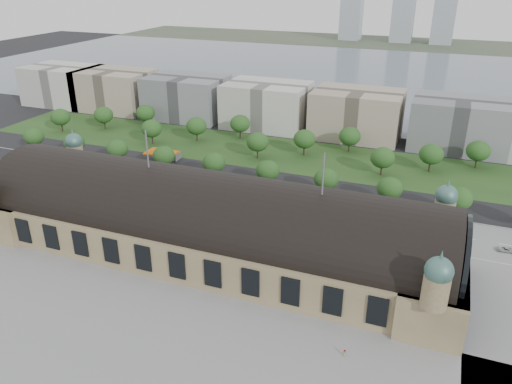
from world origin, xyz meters
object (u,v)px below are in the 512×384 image
(traffic_car_1, at_px, (114,168))
(bus_east, at_px, (276,214))
(traffic_car_0, at_px, (40,169))
(traffic_car_4, at_px, (224,197))
(parked_car_3, at_px, (97,194))
(bus_west, at_px, (193,202))
(parked_car_0, at_px, (101,195))
(parked_car_5, at_px, (120,196))
(parked_car_2, at_px, (87,187))
(parked_car_4, at_px, (100,193))
(parked_car_6, at_px, (191,212))
(pedestrian_0, at_px, (344,353))
(parked_car_1, at_px, (57,187))
(traffic_car_5, at_px, (339,207))
(traffic_car_6, at_px, (505,249))
(traffic_car_2, at_px, (130,185))
(bus_mid, at_px, (231,201))
(petrol_station, at_px, (167,154))

(traffic_car_1, xyz_separation_m, bus_east, (81.89, -17.54, 0.69))
(traffic_car_0, xyz_separation_m, traffic_car_4, (87.70, 3.02, 0.10))
(parked_car_3, relative_size, bus_west, 0.38)
(parked_car_0, xyz_separation_m, parked_car_5, (7.06, 2.02, 0.17))
(parked_car_2, xyz_separation_m, parked_car_4, (8.18, -2.34, 0.02))
(parked_car_2, bearing_deg, parked_car_5, 57.62)
(parked_car_0, relative_size, parked_car_3, 0.97)
(parked_car_5, xyz_separation_m, bus_east, (62.46, 5.90, 0.69))
(parked_car_6, xyz_separation_m, pedestrian_0, (67.71, -51.94, 0.23))
(parked_car_1, relative_size, parked_car_4, 1.21)
(traffic_car_5, bearing_deg, traffic_car_6, -107.36)
(parked_car_1, bearing_deg, parked_car_5, 58.13)
(traffic_car_2, distance_m, pedestrian_0, 121.10)
(parked_car_5, bearing_deg, traffic_car_0, -127.84)
(parked_car_1, bearing_deg, parked_car_4, 58.87)
(traffic_car_0, distance_m, parked_car_6, 82.50)
(traffic_car_0, xyz_separation_m, parked_car_6, (81.55, -12.52, 0.02))
(traffic_car_0, xyz_separation_m, parked_car_0, (42.02, -12.52, -0.02))
(bus_mid, bearing_deg, traffic_car_1, 74.80)
(traffic_car_2, distance_m, bus_mid, 46.11)
(parked_car_2, xyz_separation_m, bus_east, (79.59, 3.93, 0.81))
(parked_car_2, bearing_deg, traffic_car_5, 75.16)
(parked_car_2, xyz_separation_m, bus_west, (47.47, 2.00, 0.78))
(bus_east, bearing_deg, traffic_car_1, 78.94)
(bus_mid, bearing_deg, traffic_car_2, 85.90)
(bus_mid, bearing_deg, parked_car_6, 132.12)
(parked_car_4, bearing_deg, bus_west, 65.76)
(traffic_car_1, bearing_deg, parked_car_1, 157.18)
(traffic_car_6, bearing_deg, parked_car_0, -89.36)
(traffic_car_1, relative_size, traffic_car_5, 1.17)
(traffic_car_0, xyz_separation_m, bus_mid, (92.77, -1.52, 1.21))
(traffic_car_4, relative_size, parked_car_4, 1.04)
(traffic_car_1, distance_m, parked_car_6, 57.80)
(parked_car_5, bearing_deg, bus_west, 71.70)
(bus_west, bearing_deg, traffic_car_1, 71.30)
(traffic_car_0, relative_size, parked_car_1, 0.74)
(parked_car_3, bearing_deg, parked_car_4, 140.18)
(parked_car_1, relative_size, parked_car_5, 0.90)
(traffic_car_4, relative_size, bus_west, 0.42)
(parked_car_6, relative_size, pedestrian_0, 2.58)
(bus_mid, bearing_deg, traffic_car_0, 86.77)
(parked_car_1, bearing_deg, petrol_station, 114.20)
(parked_car_1, xyz_separation_m, parked_car_2, (11.81, 4.00, -0.04))
(traffic_car_2, distance_m, parked_car_3, 13.94)
(parked_car_6, relative_size, bus_east, 0.44)
(parked_car_5, bearing_deg, pedestrian_0, 35.93)
(parked_car_3, relative_size, bus_east, 0.37)
(traffic_car_0, bearing_deg, traffic_car_5, 101.64)
(traffic_car_2, distance_m, parked_car_5, 10.70)
(bus_west, bearing_deg, petrol_station, 44.08)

